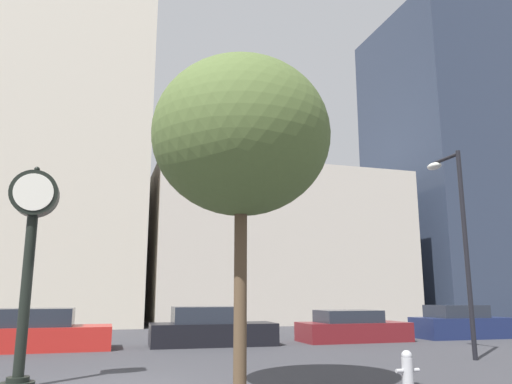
% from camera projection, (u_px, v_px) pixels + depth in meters
% --- Properties ---
extents(building_tall_tower, '(10.16, 12.00, 38.77)m').
position_uv_depth(building_tall_tower, '(77.00, 44.00, 35.53)').
color(building_tall_tower, beige).
rests_on(building_tall_tower, ground_plane).
extents(building_storefront_row, '(17.50, 12.00, 10.28)m').
position_uv_depth(building_storefront_row, '(270.00, 249.00, 36.78)').
color(building_storefront_row, beige).
rests_on(building_storefront_row, ground_plane).
extents(building_glass_modern, '(12.53, 12.00, 25.79)m').
position_uv_depth(building_glass_modern, '(458.00, 165.00, 43.31)').
color(building_glass_modern, '#2D384C').
rests_on(building_glass_modern, ground_plane).
extents(street_clock, '(0.99, 0.67, 4.63)m').
position_uv_depth(street_clock, '(31.00, 235.00, 10.70)').
color(street_clock, black).
rests_on(street_clock, ground_plane).
extents(car_red, '(4.76, 1.98, 1.40)m').
position_uv_depth(car_red, '(37.00, 333.00, 16.93)').
color(car_red, red).
rests_on(car_red, ground_plane).
extents(car_black, '(4.71, 2.04, 1.41)m').
position_uv_depth(car_black, '(211.00, 329.00, 18.63)').
color(car_black, black).
rests_on(car_black, ground_plane).
extents(car_maroon, '(4.42, 1.96, 1.24)m').
position_uv_depth(car_maroon, '(352.00, 328.00, 20.25)').
color(car_maroon, maroon).
rests_on(car_maroon, ground_plane).
extents(car_navy, '(4.13, 2.06, 1.41)m').
position_uv_depth(car_navy, '(460.00, 324.00, 21.87)').
color(car_navy, '#19234C').
rests_on(car_navy, ground_plane).
extents(fire_hydrant_near, '(0.54, 0.23, 0.72)m').
position_uv_depth(fire_hydrant_near, '(407.00, 368.00, 10.36)').
color(fire_hydrant_near, '#B7B7BC').
rests_on(fire_hydrant_near, ground_plane).
extents(street_lamp_right, '(0.36, 1.57, 6.29)m').
position_uv_depth(street_lamp_right, '(455.00, 219.00, 15.59)').
color(street_lamp_right, black).
rests_on(street_lamp_right, ground_plane).
extents(bare_tree, '(3.47, 3.47, 6.45)m').
position_uv_depth(bare_tree, '(241.00, 137.00, 9.74)').
color(bare_tree, brown).
rests_on(bare_tree, ground_plane).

